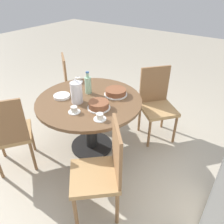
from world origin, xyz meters
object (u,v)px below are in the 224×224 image
at_px(cup_c, 78,80).
at_px(chair_a, 157,103).
at_px(chair_d, 102,170).
at_px(cake_main, 116,92).
at_px(cup_a, 100,117).
at_px(cup_b, 74,110).
at_px(cake_second, 99,105).
at_px(chair_b, 75,84).
at_px(coffee_pot, 77,92).
at_px(water_bottle, 88,85).
at_px(chair_c, 10,133).

bearing_deg(cup_c, chair_a, 114.85).
bearing_deg(chair_d, cake_main, 165.42).
distance_m(cup_a, cup_c, 0.95).
distance_m(chair_d, cup_b, 0.72).
relative_size(cake_second, cup_c, 1.92).
distance_m(chair_d, cup_c, 1.43).
bearing_deg(chair_b, cup_c, -178.29).
distance_m(coffee_pot, cup_b, 0.24).
distance_m(cake_main, cup_b, 0.58).
bearing_deg(chair_b, cup_b, 173.51).
bearing_deg(water_bottle, coffee_pot, 10.14).
height_order(coffee_pot, cup_c, coffee_pot).
relative_size(chair_d, cup_b, 7.41).
relative_size(cup_a, cup_c, 1.00).
xyz_separation_m(chair_d, coffee_pot, (-0.49, -0.72, 0.34)).
height_order(chair_c, cake_main, chair_c).
relative_size(chair_a, chair_d, 1.00).
bearing_deg(cake_second, cup_b, -36.93).
bearing_deg(cup_b, cake_main, 166.73).
height_order(cake_main, cup_b, cake_main).
height_order(water_bottle, cup_b, water_bottle).
xyz_separation_m(chair_c, water_bottle, (-0.89, 0.36, 0.32)).
bearing_deg(cake_second, cup_a, 40.91).
xyz_separation_m(cup_a, cup_c, (-0.53, -0.78, 0.00)).
xyz_separation_m(cup_a, cup_b, (0.05, -0.30, 0.00)).
height_order(chair_a, cake_main, chair_a).
bearing_deg(chair_d, cup_a, 176.87).
xyz_separation_m(coffee_pot, water_bottle, (-0.25, -0.04, -0.02)).
bearing_deg(cake_main, chair_a, 142.95).
relative_size(chair_c, chair_d, 1.00).
distance_m(chair_c, cup_a, 1.00).
xyz_separation_m(chair_d, water_bottle, (-0.74, -0.76, 0.32)).
bearing_deg(cake_second, chair_a, 158.52).
bearing_deg(cake_main, water_bottle, -63.44).
relative_size(chair_b, cup_c, 7.41).
bearing_deg(chair_a, cup_a, -149.59).
height_order(chair_b, cake_second, chair_b).
distance_m(coffee_pot, cake_main, 0.48).
height_order(chair_c, cup_c, chair_c).
height_order(cake_second, cup_c, cake_second).
relative_size(coffee_pot, water_bottle, 1.03).
bearing_deg(cup_a, cup_c, -124.22).
distance_m(water_bottle, cup_c, 0.37).
bearing_deg(cup_c, cup_a, 55.78).
xyz_separation_m(water_bottle, cup_a, (0.37, 0.46, -0.08)).
bearing_deg(water_bottle, cup_c, -116.60).
xyz_separation_m(chair_d, cup_c, (-0.90, -1.08, 0.24)).
relative_size(coffee_pot, cup_a, 2.17).
relative_size(chair_c, water_bottle, 3.50).
distance_m(chair_a, cup_b, 1.16).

